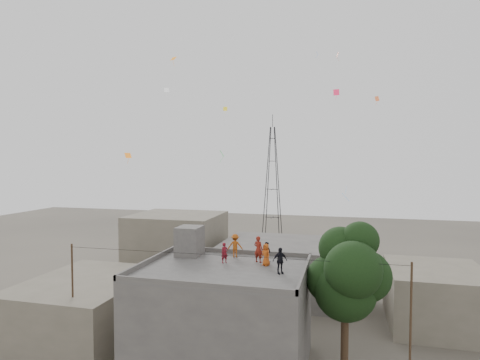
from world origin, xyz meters
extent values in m
cube|color=#4E4B49|center=(0.00, 0.00, 3.00)|extent=(10.00, 8.00, 6.00)
cube|color=#4D4A48|center=(0.00, 0.00, 6.05)|extent=(10.00, 8.00, 0.10)
cube|color=#4E4B49|center=(0.00, 3.92, 6.25)|extent=(10.00, 0.15, 0.30)
cube|color=#4E4B49|center=(0.00, -3.92, 6.25)|extent=(10.00, 0.15, 0.30)
cube|color=#4E4B49|center=(4.92, 0.00, 6.25)|extent=(0.15, 8.00, 0.30)
cube|color=#4E4B49|center=(-4.92, 0.00, 6.25)|extent=(0.15, 8.00, 0.30)
cube|color=#4E4B49|center=(-3.20, 2.60, 7.10)|extent=(1.60, 1.80, 2.00)
cube|color=#645E4F|center=(-11.00, 2.00, 2.00)|extent=(8.00, 10.00, 4.00)
cube|color=#4E4B49|center=(2.00, 14.00, 2.50)|extent=(12.00, 9.00, 5.00)
cube|color=#645E4F|center=(-10.00, 16.00, 3.50)|extent=(9.00, 8.00, 7.00)
cube|color=#645E4F|center=(14.00, 10.00, 2.20)|extent=(7.00, 8.00, 4.40)
cylinder|color=black|center=(7.20, 0.50, 2.00)|extent=(0.44, 0.44, 4.00)
cylinder|color=black|center=(7.35, 0.60, 3.60)|extent=(0.64, 0.91, 2.14)
sphere|color=black|center=(7.20, 0.50, 5.20)|extent=(3.60, 3.60, 3.60)
sphere|color=black|center=(8.30, 0.80, 6.00)|extent=(3.00, 3.00, 3.00)
sphere|color=black|center=(6.30, 1.00, 5.60)|extent=(2.80, 2.80, 2.80)
sphere|color=black|center=(7.60, -0.30, 6.60)|extent=(3.20, 3.20, 3.20)
sphere|color=black|center=(6.90, 1.40, 7.40)|extent=(2.60, 2.60, 2.60)
sphere|color=black|center=(8.00, 1.10, 8.00)|extent=(2.20, 2.20, 2.20)
cylinder|color=black|center=(-9.50, -1.50, 3.70)|extent=(0.12, 0.12, 7.40)
cylinder|color=black|center=(10.50, -1.00, 3.70)|extent=(0.12, 0.12, 7.40)
cylinder|color=black|center=(0.50, -1.25, 7.20)|extent=(20.00, 0.52, 0.02)
cylinder|color=black|center=(-4.85, 39.15, 9.00)|extent=(1.27, 1.27, 18.01)
cylinder|color=black|center=(-3.15, 39.15, 9.00)|extent=(1.27, 1.27, 18.01)
cylinder|color=black|center=(-3.15, 40.85, 9.00)|extent=(1.27, 1.27, 18.01)
cylinder|color=black|center=(-4.85, 40.85, 9.00)|extent=(1.27, 1.27, 18.01)
cube|color=black|center=(-4.00, 40.00, 3.60)|extent=(2.36, 0.08, 0.08)
cube|color=black|center=(-4.00, 40.00, 3.60)|extent=(0.08, 2.36, 0.08)
cube|color=black|center=(-4.00, 40.00, 8.10)|extent=(1.81, 0.08, 0.08)
cube|color=black|center=(-4.00, 40.00, 8.10)|extent=(0.08, 1.81, 0.08)
cube|color=black|center=(-4.00, 40.00, 12.60)|extent=(1.26, 0.08, 0.08)
cube|color=black|center=(-4.00, 40.00, 12.60)|extent=(0.08, 1.26, 0.08)
cube|color=black|center=(-4.00, 40.00, 16.20)|extent=(0.82, 0.08, 0.08)
cube|color=black|center=(-4.00, 40.00, 16.20)|extent=(0.08, 0.82, 0.08)
cylinder|color=black|center=(-4.00, 40.00, 19.00)|extent=(0.08, 0.08, 2.00)
imported|color=maroon|center=(1.78, 1.94, 6.95)|extent=(0.72, 0.59, 1.70)
imported|color=#BF4D15|center=(2.41, 1.25, 6.79)|extent=(0.80, 0.76, 1.38)
imported|color=black|center=(2.26, 2.19, 6.75)|extent=(0.78, 0.71, 1.29)
imported|color=black|center=(3.53, -0.29, 6.86)|extent=(0.95, 0.79, 1.52)
imported|color=#A14912|center=(-0.03, 2.93, 6.88)|extent=(1.09, 0.74, 1.56)
imported|color=maroon|center=(-0.27, 1.24, 6.75)|extent=(0.55, 0.55, 1.29)
plane|color=orange|center=(-8.28, 3.34, 13.02)|extent=(0.48, 0.52, 0.37)
plane|color=#FC2759|center=(6.37, 10.60, 18.17)|extent=(0.49, 0.24, 0.47)
plane|color=yellow|center=(-2.77, 9.77, 17.04)|extent=(0.39, 0.30, 0.31)
plane|color=#2688DC|center=(7.19, 4.12, 10.69)|extent=(0.06, 0.58, 0.58)
plane|color=white|center=(-7.10, 7.51, 18.42)|extent=(0.42, 0.35, 0.36)
plane|color=red|center=(6.38, 13.30, 21.87)|extent=(0.21, 0.42, 0.39)
plane|color=green|center=(-1.70, 5.31, 13.18)|extent=(0.44, 0.59, 0.46)
plane|color=orange|center=(9.49, 10.32, 17.49)|extent=(0.35, 0.37, 0.36)
plane|color=orange|center=(-5.16, 4.55, 20.12)|extent=(0.47, 0.40, 0.29)
plane|color=#4575CF|center=(4.40, 16.66, 23.00)|extent=(0.11, 0.36, 0.34)
camera|label=1|loc=(7.05, -23.01, 12.61)|focal=30.00mm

